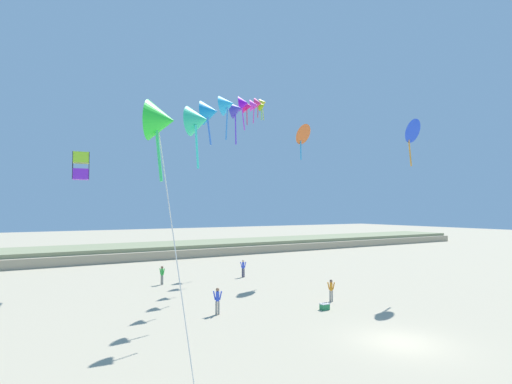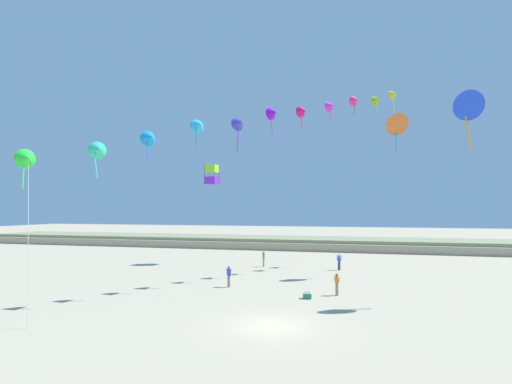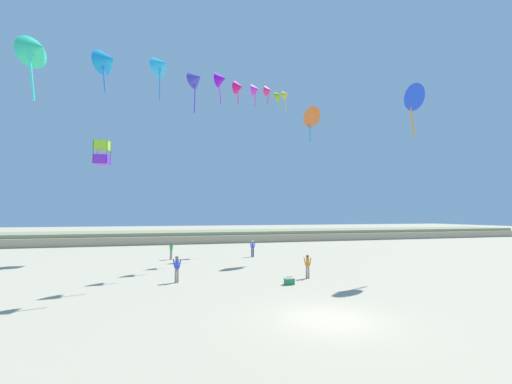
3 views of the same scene
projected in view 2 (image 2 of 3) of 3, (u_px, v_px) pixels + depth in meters
ground_plane at (272, 326)px, 21.11m from camera, size 240.00×240.00×0.00m
dune_ridge at (330, 243)px, 62.43m from camera, size 120.00×11.24×1.63m
person_near_left at (229, 275)px, 31.61m from camera, size 0.55×0.35×1.66m
person_near_right at (337, 283)px, 28.55m from camera, size 0.47×0.40×1.56m
person_mid_center at (339, 260)px, 40.40m from camera, size 0.58×0.27×1.68m
person_far_left at (264, 258)px, 42.67m from camera, size 0.38×0.51×1.62m
kite_banner_string at (274, 116)px, 33.70m from camera, size 22.94×30.99×19.92m
large_kite_low_lead at (467, 105)px, 26.85m from camera, size 2.21×1.62×4.13m
large_kite_mid_trail at (212, 175)px, 46.14m from camera, size 1.43×1.43×2.26m
large_kite_high_solo at (396, 124)px, 37.59m from camera, size 2.51×2.12×3.82m
beach_cooler at (307, 296)px, 27.52m from camera, size 0.58×0.41×0.46m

